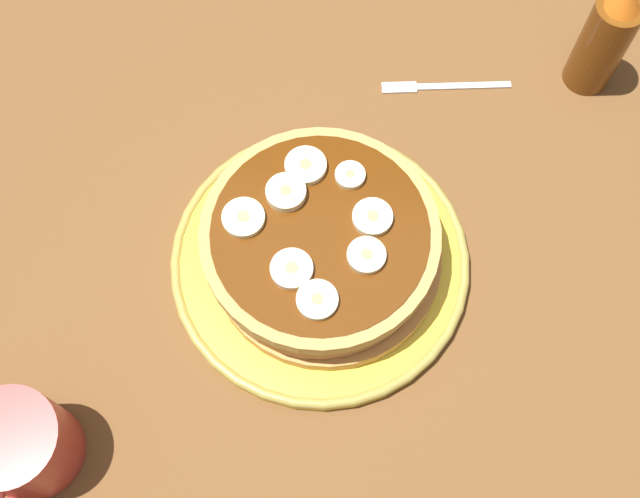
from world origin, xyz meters
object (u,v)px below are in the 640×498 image
banana_slice_3 (366,256)px  banana_slice_5 (306,166)px  banana_slice_1 (292,269)px  coffee_mug (21,449)px  banana_slice_4 (286,193)px  banana_slice_7 (372,218)px  banana_slice_6 (317,300)px  banana_slice_2 (244,217)px  fork (438,86)px  syrup_bottle (605,39)px  pancake_stack (323,249)px  banana_slice_0 (350,176)px  plate (320,261)px

banana_slice_3 → banana_slice_5: same height
banana_slice_1 → coffee_mug: bearing=-47.4°
banana_slice_4 → coffee_mug: banana_slice_4 is taller
banana_slice_1 → banana_slice_3: same height
banana_slice_7 → banana_slice_1: bearing=-45.5°
banana_slice_6 → coffee_mug: 25.89cm
banana_slice_1 → banana_slice_2: size_ratio=0.97×
banana_slice_4 → fork: bearing=146.9°
banana_slice_2 → banana_slice_4: (-2.71, 3.04, 0.13)cm
fork → syrup_bottle: (-3.77, 14.51, 5.79)cm
banana_slice_3 → banana_slice_1: bearing=-69.2°
fork → banana_slice_4: bearing=-33.1°
fork → banana_slice_7: bearing=-12.8°
pancake_stack → coffee_mug: (20.53, -20.41, -0.42)cm
banana_slice_0 → banana_slice_6: same height
banana_slice_5 → coffee_mug: 32.15cm
banana_slice_3 → syrup_bottle: 32.37cm
coffee_mug → banana_slice_5: bearing=145.9°
banana_slice_7 → fork: bearing=167.2°
banana_slice_1 → pancake_stack: bearing=151.2°
banana_slice_6 → banana_slice_7: size_ratio=1.00×
plate → coffee_mug: (20.79, -20.12, 3.07)cm
banana_slice_1 → banana_slice_2: (-3.91, -4.76, -0.01)cm
banana_slice_2 → coffee_mug: banana_slice_2 is taller
banana_slice_1 → banana_slice_6: size_ratio=1.04×
pancake_stack → coffee_mug: size_ratio=1.91×
plate → banana_slice_7: bearing=114.4°
coffee_mug → syrup_bottle: (-45.47, 43.05, 2.10)cm
banana_slice_7 → coffee_mug: banana_slice_7 is taller
pancake_stack → banana_slice_1: 5.19cm
banana_slice_0 → banana_slice_4: banana_slice_4 is taller
banana_slice_7 → fork: (-19.06, 4.34, -7.42)cm
banana_slice_5 → plate: bearing=21.4°
banana_slice_7 → coffee_mug: size_ratio=0.31×
banana_slice_1 → banana_slice_7: size_ratio=1.03×
banana_slice_7 → syrup_bottle: (-22.83, 18.85, -1.63)cm
pancake_stack → fork: (-21.16, 8.14, -4.11)cm
banana_slice_2 → banana_slice_5: 6.95cm
syrup_bottle → banana_slice_7: bearing=-39.6°
banana_slice_3 → banana_slice_7: size_ratio=0.95×
banana_slice_2 → coffee_mug: size_ratio=0.33×
plate → banana_slice_7: 8.14cm
plate → banana_slice_2: size_ratio=7.49×
coffee_mug → plate: bearing=135.9°
pancake_stack → banana_slice_2: size_ratio=5.80×
banana_slice_4 → fork: size_ratio=0.26×
banana_slice_0 → banana_slice_2: bearing=-56.7°
banana_slice_3 → banana_slice_4: (-4.44, -7.47, 0.11)cm
banana_slice_4 → banana_slice_6: banana_slice_4 is taller
banana_slice_4 → banana_slice_6: size_ratio=1.01×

